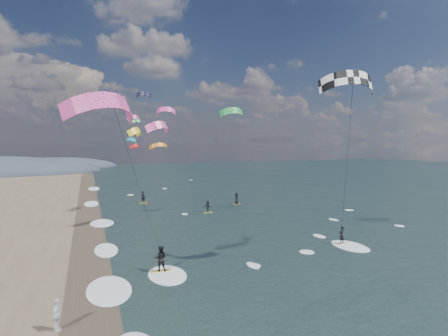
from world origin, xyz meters
name	(u,v)px	position (x,y,z in m)	size (l,w,h in m)	color
ground	(312,303)	(0.00, 0.00, 0.00)	(260.00, 260.00, 0.00)	black
wet_sand_strip	(90,271)	(-12.00, 10.00, 0.00)	(3.00, 240.00, 0.00)	#382D23
kitesurfer_near_a	(352,120)	(6.35, 4.75, 10.83)	(7.68, 8.66, 14.76)	gold
kitesurfer_near_b	(131,163)	(-9.63, 3.84, 8.11)	(7.24, 9.09, 12.56)	gold
far_kitesurfers	(202,201)	(2.93, 31.77, 0.84)	(13.90, 11.17, 1.82)	gold
bg_kite_field	(150,127)	(-0.43, 54.79, 11.82)	(13.59, 70.52, 11.07)	orange
shoreline_surf	(104,251)	(-10.80, 14.75, 0.00)	(2.40, 79.40, 0.11)	white
beach_walker	(57,315)	(-13.58, 1.62, 0.80)	(0.94, 0.39, 1.61)	silver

